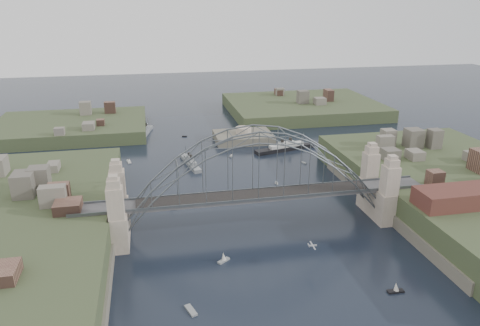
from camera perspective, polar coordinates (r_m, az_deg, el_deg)
name	(u,v)px	position (r m, az deg, el deg)	size (l,w,h in m)	color
ground	(255,227)	(111.07, 1.89, -7.96)	(500.00, 500.00, 0.00)	black
bridge	(256,179)	(105.89, 1.96, -2.06)	(84.00, 13.80, 24.60)	#505053
shore_east	(466,199)	(134.52, 26.45, -4.10)	(50.50, 90.00, 12.00)	#394527
headland_nw	(72,132)	(199.77, -20.37, 3.70)	(60.00, 45.00, 9.00)	#394527
headland_ne	(303,111)	(224.03, 7.86, 6.48)	(70.00, 55.00, 9.50)	#394527
fort_island	(243,142)	(177.03, 0.42, 2.71)	(22.00, 16.00, 9.40)	#5F5A4C
wharf_shed	(460,197)	(113.63, 25.91, -3.85)	(20.00, 8.00, 4.00)	#592D26
finger_pier	(476,269)	(105.09, 27.47, -11.74)	(4.00, 22.00, 1.40)	#505053
naval_cruiser_near	(190,162)	(151.61, -6.26, 0.07)	(5.58, 17.91, 5.33)	gray
naval_cruiser_far	(146,131)	(190.33, -11.70, 3.90)	(5.79, 16.41, 5.51)	gray
ocean_liner	(286,148)	(166.24, 5.81, 1.92)	(24.67, 9.52, 6.04)	black
aeroplane	(312,246)	(95.04, 8.99, -10.18)	(1.82, 3.43, 0.50)	#B3B5BA
small_boat_a	(172,205)	(121.33, -8.54, -5.25)	(2.51, 2.72, 2.38)	beige
small_boat_b	(277,183)	(135.68, 4.60, -2.53)	(0.51, 1.55, 1.43)	beige
small_boat_c	(224,258)	(97.19, -2.08, -11.84)	(2.94, 2.51, 2.38)	beige
small_boat_d	(304,163)	(153.64, 8.02, 0.00)	(1.40, 2.17, 0.45)	beige
small_boat_e	(129,161)	(157.78, -13.77, 0.19)	(1.70, 3.36, 1.43)	beige
small_boat_f	(231,156)	(158.58, -1.12, 0.89)	(1.46, 1.86, 1.43)	beige
small_boat_g	(396,289)	(93.01, 18.96, -14.68)	(3.17, 1.15, 2.38)	beige
small_boat_h	(184,136)	(183.46, -6.98, 3.34)	(2.05, 1.23, 0.45)	beige
small_boat_i	(333,193)	(131.25, 11.54, -3.76)	(2.28, 1.22, 0.45)	beige
small_boat_j	(191,311)	(84.60, -6.18, -17.92)	(2.15, 3.58, 0.45)	beige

